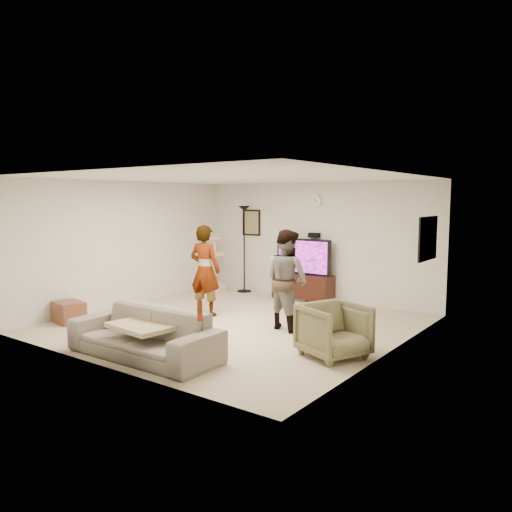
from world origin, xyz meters
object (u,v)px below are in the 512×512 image
Objects in this scene: person_left at (205,270)px; side_table at (69,312)px; sofa at (144,334)px; cat_tree at (213,264)px; person_right at (287,279)px; beer_bottle at (200,311)px; tv_stand at (303,287)px; armchair at (334,331)px; floor_lamp at (244,249)px; tv at (303,257)px.

side_table is (-1.55, -1.82, -0.65)m from person_left.
sofa is 4.05× the size of side_table.
cat_tree is 0.59× the size of sofa.
beer_bottle is at bearing 110.48° from person_right.
sofa reaches higher than side_table.
tv_stand is 0.79× the size of person_left.
floor_lamp is at bearing 74.46° from armchair.
armchair is (2.07, 1.52, 0.04)m from sofa.
tv_stand is 3.96m from armchair.
floor_lamp is at bearing 80.96° from side_table.
side_table is (-4.62, -0.99, -0.18)m from armchair.
armchair is 1.46× the size of side_table.
tv_stand is 0.59× the size of sofa.
cat_tree is (-0.59, -0.41, -0.34)m from floor_lamp.
side_table is at bearing 41.09° from person_left.
person_left reaches higher than sofa.
person_right reaches higher than side_table.
tv is 2.44m from person_left.
floor_lamp is 7.97× the size of beer_bottle.
person_left is at bearing 49.63° from side_table.
tv is 5.13× the size of beer_bottle.
armchair is (3.96, -3.16, -0.63)m from floor_lamp.
side_table is (-2.25, -4.15, -0.75)m from tv.
beer_bottle reaches higher than armchair.
person_left is at bearing 130.83° from beer_bottle.
person_left reaches higher than person_right.
beer_bottle is at bearing -74.18° from tv.
tv is at bearing 105.82° from beer_bottle.
person_right is 0.74× the size of sofa.
tv_stand is 1.74m from floor_lamp.
beer_bottle reaches higher than side_table.
side_table is at bearing -118.43° from tv.
person_left reaches higher than cat_tree.
tv is 1.59m from floor_lamp.
person_right is at bearing 174.01° from person_left.
floor_lamp is 1.52× the size of cat_tree.
person_right reaches higher than armchair.
side_table is (-3.58, 0.53, -0.59)m from beer_bottle.
beer_bottle is at bearing -50.64° from cat_tree.
sofa is at bearing -68.04° from floor_lamp.
floor_lamp reaches higher than armchair.
sofa is at bearing 180.00° from beer_bottle.
tv reaches higher than armchair.
person_left is 3.22m from armchair.
tv is at bearing -115.29° from person_left.
person_right is (2.62, -2.26, -0.17)m from floor_lamp.
beer_bottle is at bearing -74.18° from tv_stand.
tv_stand is 2.54m from person_right.
armchair is at bearing -38.63° from floor_lamp.
person_left is (1.48, -1.93, 0.18)m from cat_tree.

